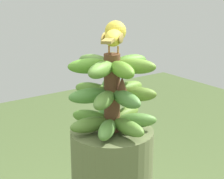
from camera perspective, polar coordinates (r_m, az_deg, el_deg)
banana_bunch at (r=1.13m, az=0.02°, el=-0.55°), size 0.27×0.27×0.23m
perched_bird at (r=1.12m, az=0.31°, el=8.07°), size 0.17×0.16×0.09m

